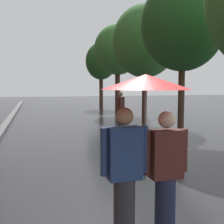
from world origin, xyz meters
TOP-DOWN VIEW (x-y plane):
  - ground_plane at (0.00, 0.00)m, footprint 80.00×80.00m
  - kerb_strip at (-3.20, 10.00)m, footprint 0.30×36.00m
  - street_tree_1 at (3.10, 5.95)m, footprint 2.86×2.86m
  - street_tree_2 at (3.39, 10.46)m, footprint 3.17×3.17m
  - street_tree_3 at (3.28, 15.16)m, footprint 2.98×2.98m
  - street_tree_4 at (3.15, 19.60)m, footprint 2.39×2.39m
  - couple_under_umbrella at (-0.55, -0.37)m, footprint 1.13×1.08m
  - pedestrian_walking_midground at (1.74, 8.98)m, footprint 0.44×0.44m

SIDE VIEW (x-z plane):
  - ground_plane at x=0.00m, z-range 0.00..0.00m
  - kerb_strip at x=-3.20m, z-range 0.00..0.12m
  - pedestrian_walking_midground at x=1.74m, z-range 0.01..1.60m
  - couple_under_umbrella at x=-0.55m, z-range 0.32..2.41m
  - street_tree_4 at x=3.15m, z-range 1.07..6.11m
  - street_tree_1 at x=3.10m, z-range 1.17..6.74m
  - street_tree_2 at x=3.39m, z-range 1.10..6.85m
  - street_tree_3 at x=3.28m, z-range 1.21..6.85m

